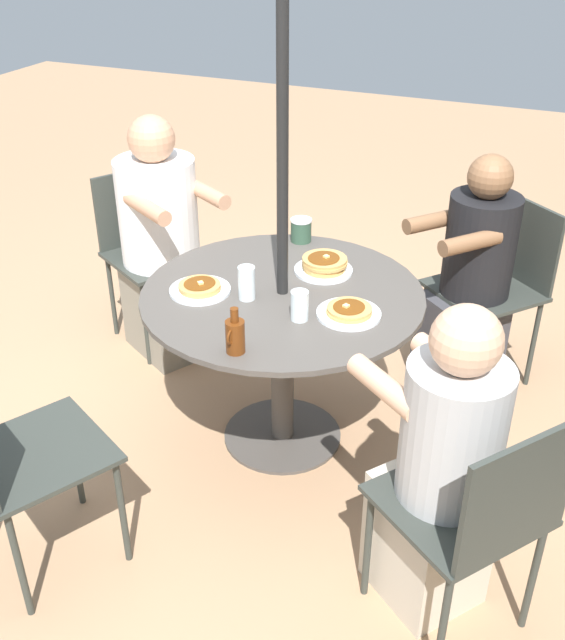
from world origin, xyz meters
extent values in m
plane|color=tan|center=(0.00, 0.00, 0.00)|extent=(12.00, 12.00, 0.00)
cylinder|color=#4C4742|center=(0.00, 0.00, 0.01)|extent=(0.50, 0.50, 0.01)
cylinder|color=#4C4742|center=(0.00, 0.00, 0.34)|extent=(0.09, 0.09, 0.69)
cylinder|color=#4C4742|center=(0.00, 0.00, 0.70)|extent=(1.10, 1.10, 0.02)
cylinder|color=black|center=(0.00, 0.00, 1.14)|extent=(0.04, 0.04, 2.28)
cylinder|color=#333833|center=(-0.54, 0.69, 0.23)|extent=(0.02, 0.02, 0.45)
cylinder|color=#333833|center=(-0.77, 0.41, 0.23)|extent=(0.02, 0.02, 0.45)
cylinder|color=#333833|center=(-0.82, 0.92, 0.23)|extent=(0.02, 0.02, 0.45)
cylinder|color=#333833|center=(-1.05, 0.64, 0.23)|extent=(0.02, 0.02, 0.45)
cube|color=#333833|center=(-0.79, 0.66, 0.46)|extent=(0.60, 0.60, 0.02)
cube|color=#333833|center=(-0.95, 0.79, 0.67)|extent=(0.27, 0.32, 0.38)
cube|color=#3D3D42|center=(-0.71, 0.59, 0.23)|extent=(0.44, 0.43, 0.45)
cylinder|color=black|center=(-0.75, 0.62, 0.69)|extent=(0.31, 0.31, 0.47)
sphere|color=brown|center=(-0.75, 0.62, 1.02)|extent=(0.19, 0.19, 0.19)
cylinder|color=brown|center=(-0.54, 0.61, 0.80)|extent=(0.26, 0.24, 0.07)
cylinder|color=brown|center=(-0.70, 0.42, 0.80)|extent=(0.26, 0.24, 0.07)
cylinder|color=#333833|center=(-0.58, -0.65, 0.23)|extent=(0.02, 0.02, 0.45)
cylinder|color=#333833|center=(-0.26, -0.83, 0.23)|extent=(0.02, 0.02, 0.45)
cylinder|color=#333833|center=(-0.76, -0.97, 0.23)|extent=(0.02, 0.02, 0.45)
cylinder|color=#333833|center=(-0.44, -1.15, 0.23)|extent=(0.02, 0.02, 0.45)
cube|color=#333833|center=(-0.51, -0.90, 0.46)|extent=(0.58, 0.58, 0.02)
cube|color=#333833|center=(-0.61, -1.08, 0.67)|extent=(0.36, 0.22, 0.38)
cube|color=gray|center=(-0.45, -0.80, 0.23)|extent=(0.51, 0.52, 0.45)
cylinder|color=white|center=(-0.48, -0.85, 0.72)|extent=(0.38, 0.38, 0.52)
sphere|color=tan|center=(-0.48, -0.85, 1.08)|extent=(0.22, 0.22, 0.22)
cylinder|color=tan|center=(-0.52, -0.60, 0.85)|extent=(0.22, 0.31, 0.07)
cylinder|color=tan|center=(-0.25, -0.75, 0.85)|extent=(0.22, 0.31, 0.07)
cylinder|color=#333833|center=(0.67, -0.56, 0.23)|extent=(0.02, 0.02, 0.45)
cylinder|color=#333833|center=(0.84, -0.24, 0.23)|extent=(0.02, 0.02, 0.45)
cylinder|color=#333833|center=(1.16, -0.41, 0.23)|extent=(0.02, 0.02, 0.45)
cube|color=#333833|center=(0.92, -0.48, 0.46)|extent=(0.58, 0.58, 0.02)
cylinder|color=#333833|center=(0.65, 0.58, 0.23)|extent=(0.02, 0.02, 0.45)
cylinder|color=#333833|center=(0.36, 0.79, 0.23)|extent=(0.02, 0.02, 0.45)
cylinder|color=#333833|center=(0.87, 0.87, 0.23)|extent=(0.02, 0.02, 0.45)
cylinder|color=#333833|center=(0.58, 1.09, 0.23)|extent=(0.02, 0.02, 0.45)
cube|color=#333833|center=(0.61, 0.83, 0.46)|extent=(0.60, 0.60, 0.02)
cube|color=#333833|center=(0.74, 1.00, 0.67)|extent=(0.34, 0.26, 0.38)
cube|color=beige|center=(0.55, 0.75, 0.23)|extent=(0.43, 0.43, 0.45)
cylinder|color=#B2B2B2|center=(0.58, 0.78, 0.69)|extent=(0.31, 0.31, 0.47)
sphere|color=#DBA884|center=(0.58, 0.78, 1.01)|extent=(0.20, 0.20, 0.20)
cylinder|color=#DBA884|center=(0.58, 0.57, 0.80)|extent=(0.23, 0.27, 0.07)
cylinder|color=#DBA884|center=(0.38, 0.72, 0.80)|extent=(0.23, 0.27, 0.07)
cylinder|color=white|center=(0.07, 0.29, 0.72)|extent=(0.24, 0.24, 0.01)
cylinder|color=tan|center=(0.07, 0.30, 0.73)|extent=(0.17, 0.17, 0.01)
cylinder|color=tan|center=(0.07, 0.29, 0.74)|extent=(0.17, 0.17, 0.01)
ellipsoid|color=brown|center=(0.07, 0.29, 0.75)|extent=(0.13, 0.12, 0.00)
cube|color=#F4E084|center=(0.08, 0.28, 0.75)|extent=(0.03, 0.03, 0.01)
cylinder|color=white|center=(-0.23, 0.08, 0.72)|extent=(0.24, 0.24, 0.01)
cylinder|color=tan|center=(-0.22, 0.09, 0.73)|extent=(0.17, 0.17, 0.01)
cylinder|color=tan|center=(-0.23, 0.08, 0.74)|extent=(0.17, 0.17, 0.01)
cylinder|color=tan|center=(-0.23, 0.09, 0.75)|extent=(0.18, 0.18, 0.01)
cylinder|color=tan|center=(-0.23, 0.09, 0.76)|extent=(0.18, 0.18, 0.01)
ellipsoid|color=brown|center=(-0.23, 0.08, 0.77)|extent=(0.14, 0.13, 0.00)
cube|color=#F4E084|center=(-0.23, 0.09, 0.78)|extent=(0.03, 0.03, 0.01)
cylinder|color=white|center=(0.12, -0.29, 0.72)|extent=(0.24, 0.24, 0.01)
cylinder|color=tan|center=(0.13, -0.29, 0.73)|extent=(0.16, 0.16, 0.01)
cylinder|color=tan|center=(0.12, -0.29, 0.74)|extent=(0.16, 0.16, 0.01)
ellipsoid|color=brown|center=(0.12, -0.29, 0.75)|extent=(0.13, 0.12, 0.00)
cube|color=#F4E084|center=(0.13, -0.29, 0.75)|extent=(0.03, 0.03, 0.01)
cylinder|color=#602D0F|center=(0.45, 0.02, 0.77)|extent=(0.07, 0.07, 0.12)
cylinder|color=#602D0F|center=(0.45, 0.02, 0.85)|extent=(0.03, 0.03, 0.05)
torus|color=#602D0F|center=(0.48, 0.02, 0.79)|extent=(0.05, 0.01, 0.05)
cylinder|color=#33513D|center=(-0.47, -0.11, 0.76)|extent=(0.09, 0.09, 0.09)
cylinder|color=white|center=(-0.47, -0.11, 0.81)|extent=(0.09, 0.09, 0.01)
cylinder|color=silver|center=(0.17, 0.14, 0.77)|extent=(0.07, 0.07, 0.11)
cylinder|color=silver|center=(0.10, -0.10, 0.78)|extent=(0.07, 0.07, 0.13)
camera|label=1|loc=(2.34, 1.00, 2.08)|focal=42.00mm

